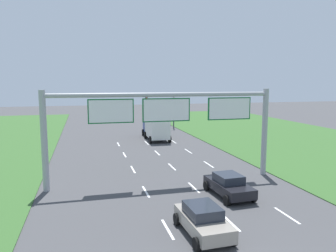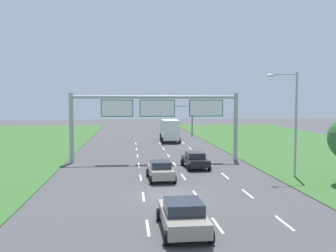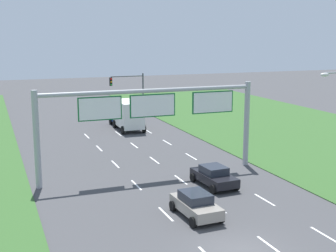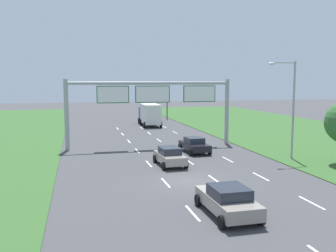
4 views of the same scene
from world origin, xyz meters
name	(u,v)px [view 1 (image 1 of 4)]	position (x,y,z in m)	size (l,w,h in m)	color
lane_dashes_inner_left	(168,229)	(-1.75, 6.00, 0.00)	(0.14, 50.40, 0.01)	white
lane_dashes_inner_right	(230,222)	(1.75, 6.00, 0.00)	(0.14, 50.40, 0.01)	white
lane_dashes_slip	(287,215)	(5.25, 6.00, 0.00)	(0.14, 50.40, 0.01)	white
car_near_red	(229,185)	(3.43, 9.84, 0.74)	(2.30, 4.20, 1.46)	black
car_mid_lane	(203,220)	(-0.21, 5.00, 0.77)	(2.14, 4.00, 1.49)	gray
box_truck	(156,126)	(3.42, 32.31, 1.78)	(2.79, 7.37, 3.35)	navy
sign_gantry	(167,117)	(0.23, 13.89, 4.97)	(17.24, 0.44, 7.00)	#9EA0A5
traffic_light_mast	(162,105)	(6.55, 41.68, 3.87)	(4.76, 0.49, 5.60)	#47494F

